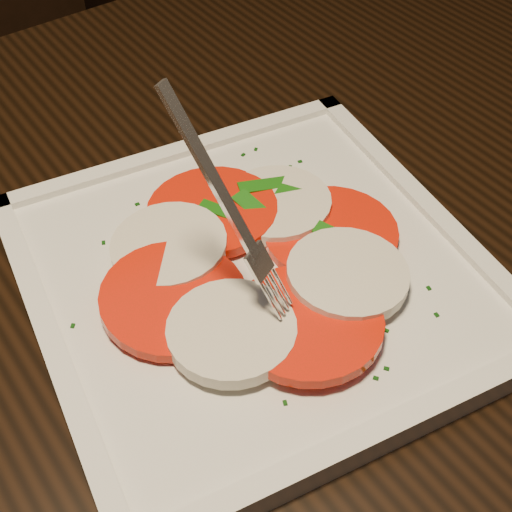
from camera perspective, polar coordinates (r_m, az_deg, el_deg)
name	(u,v)px	position (r m, az deg, el deg)	size (l,w,h in m)	color
table	(258,314)	(0.63, 0.14, -4.64)	(1.22, 0.83, 0.75)	black
plate	(256,277)	(0.51, 0.00, -1.72)	(0.31, 0.31, 0.01)	silver
caprese_salad	(256,262)	(0.50, 0.02, -0.48)	(0.24, 0.23, 0.02)	red
fork	(213,201)	(0.42, -3.47, 4.44)	(0.03, 0.08, 0.15)	white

